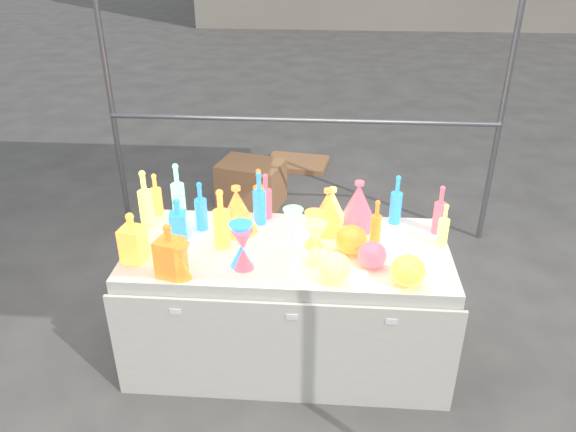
# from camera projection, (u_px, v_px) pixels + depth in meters

# --- Properties ---
(ground) EXTENTS (80.00, 80.00, 0.00)m
(ground) POSITION_uv_depth(u_px,v_px,m) (288.00, 350.00, 3.50)
(ground) COLOR #66635E
(ground) RESTS_ON ground
(display_table) EXTENTS (1.84, 0.83, 0.75)m
(display_table) POSITION_uv_depth(u_px,v_px,m) (288.00, 302.00, 3.31)
(display_table) COLOR silver
(display_table) RESTS_ON ground
(cardboard_box_closed) EXTENTS (0.65, 0.54, 0.41)m
(cardboard_box_closed) POSITION_uv_depth(u_px,v_px,m) (251.00, 183.00, 5.18)
(cardboard_box_closed) COLOR #B27A50
(cardboard_box_closed) RESTS_ON ground
(cardboard_box_flat) EXTENTS (0.70, 0.55, 0.05)m
(cardboard_box_flat) POSITION_uv_depth(u_px,v_px,m) (297.00, 163.00, 6.05)
(cardboard_box_flat) COLOR #B27A50
(cardboard_box_flat) RESTS_ON ground
(bottle_0) EXTENTS (0.09, 0.09, 0.27)m
(bottle_0) POSITION_uv_depth(u_px,v_px,m) (156.00, 194.00, 3.43)
(bottle_0) COLOR red
(bottle_0) RESTS_ON display_table
(bottle_1) EXTENTS (0.09, 0.09, 0.30)m
(bottle_1) POSITION_uv_depth(u_px,v_px,m) (201.00, 206.00, 3.26)
(bottle_1) COLOR #167A32
(bottle_1) RESTS_ON display_table
(bottle_2) EXTENTS (0.08, 0.08, 0.32)m
(bottle_2) POSITION_uv_depth(u_px,v_px,m) (259.00, 193.00, 3.39)
(bottle_2) COLOR orange
(bottle_2) RESTS_ON display_table
(bottle_3) EXTENTS (0.09, 0.09, 0.29)m
(bottle_3) POSITION_uv_depth(u_px,v_px,m) (266.00, 196.00, 3.39)
(bottle_3) COLOR #1D1FAE
(bottle_3) RESTS_ON display_table
(bottle_4) EXTENTS (0.10, 0.10, 0.36)m
(bottle_4) POSITION_uv_depth(u_px,v_px,m) (145.00, 199.00, 3.28)
(bottle_4) COLOR teal
(bottle_4) RESTS_ON display_table
(bottle_5) EXTENTS (0.10, 0.10, 0.37)m
(bottle_5) POSITION_uv_depth(u_px,v_px,m) (178.00, 192.00, 3.35)
(bottle_5) COLOR #C5278B
(bottle_5) RESTS_ON display_table
(bottle_6) EXTENTS (0.10, 0.10, 0.35)m
(bottle_6) POSITION_uv_depth(u_px,v_px,m) (221.00, 218.00, 3.08)
(bottle_6) COLOR red
(bottle_6) RESTS_ON display_table
(bottle_7) EXTENTS (0.09, 0.09, 0.33)m
(bottle_7) POSITION_uv_depth(u_px,v_px,m) (259.00, 198.00, 3.32)
(bottle_7) COLOR #167A32
(bottle_7) RESTS_ON display_table
(decanter_0) EXTENTS (0.14, 0.14, 0.29)m
(decanter_0) POSITION_uv_depth(u_px,v_px,m) (132.00, 237.00, 2.96)
(decanter_0) COLOR red
(decanter_0) RESTS_ON display_table
(decanter_1) EXTENTS (0.15, 0.15, 0.30)m
(decanter_1) POSITION_uv_depth(u_px,v_px,m) (170.00, 250.00, 2.83)
(decanter_1) COLOR orange
(decanter_1) RESTS_ON display_table
(decanter_2) EXTENTS (0.11, 0.11, 0.24)m
(decanter_2) POSITION_uv_depth(u_px,v_px,m) (178.00, 218.00, 3.19)
(decanter_2) COLOR #167A32
(decanter_2) RESTS_ON display_table
(hourglass_0) EXTENTS (0.12, 0.12, 0.20)m
(hourglass_0) POSITION_uv_depth(u_px,v_px,m) (181.00, 261.00, 2.83)
(hourglass_0) COLOR orange
(hourglass_0) RESTS_ON display_table
(hourglass_1) EXTENTS (0.12, 0.12, 0.22)m
(hourglass_1) POSITION_uv_depth(u_px,v_px,m) (243.00, 249.00, 2.91)
(hourglass_1) COLOR #1D1FAE
(hourglass_1) RESTS_ON display_table
(hourglass_2) EXTENTS (0.15, 0.15, 0.24)m
(hourglass_2) POSITION_uv_depth(u_px,v_px,m) (316.00, 243.00, 2.94)
(hourglass_2) COLOR teal
(hourglass_2) RESTS_ON display_table
(hourglass_3) EXTENTS (0.15, 0.15, 0.23)m
(hourglass_3) POSITION_uv_depth(u_px,v_px,m) (293.00, 227.00, 3.11)
(hourglass_3) COLOR #C5278B
(hourglass_3) RESTS_ON display_table
(hourglass_4) EXTENTS (0.11, 0.11, 0.22)m
(hourglass_4) POSITION_uv_depth(u_px,v_px,m) (314.00, 229.00, 3.10)
(hourglass_4) COLOR red
(hourglass_4) RESTS_ON display_table
(hourglass_5) EXTENTS (0.15, 0.15, 0.25)m
(hourglass_5) POSITION_uv_depth(u_px,v_px,m) (241.00, 245.00, 2.93)
(hourglass_5) COLOR #167A32
(hourglass_5) RESTS_ON display_table
(globe_0) EXTENTS (0.19, 0.19, 0.14)m
(globe_0) POSITION_uv_depth(u_px,v_px,m) (408.00, 272.00, 2.80)
(globe_0) COLOR red
(globe_0) RESTS_ON display_table
(globe_1) EXTENTS (0.22, 0.22, 0.14)m
(globe_1) POSITION_uv_depth(u_px,v_px,m) (335.00, 269.00, 2.83)
(globe_1) COLOR teal
(globe_1) RESTS_ON display_table
(globe_2) EXTENTS (0.23, 0.23, 0.14)m
(globe_2) POSITION_uv_depth(u_px,v_px,m) (351.00, 241.00, 3.07)
(globe_2) COLOR orange
(globe_2) RESTS_ON display_table
(globe_3) EXTENTS (0.20, 0.20, 0.12)m
(globe_3) POSITION_uv_depth(u_px,v_px,m) (372.00, 256.00, 2.95)
(globe_3) COLOR #1D1FAE
(globe_3) RESTS_ON display_table
(lampshade_0) EXTENTS (0.29, 0.29, 0.28)m
(lampshade_0) POSITION_uv_depth(u_px,v_px,m) (237.00, 209.00, 3.25)
(lampshade_0) COLOR gold
(lampshade_0) RESTS_ON display_table
(lampshade_1) EXTENTS (0.23, 0.23, 0.27)m
(lampshade_1) POSITION_uv_depth(u_px,v_px,m) (328.00, 210.00, 3.26)
(lampshade_1) COLOR gold
(lampshade_1) RESTS_ON display_table
(lampshade_2) EXTENTS (0.32, 0.32, 0.29)m
(lampshade_2) POSITION_uv_depth(u_px,v_px,m) (358.00, 204.00, 3.29)
(lampshade_2) COLOR #1D1FAE
(lampshade_2) RESTS_ON display_table
(lampshade_3) EXTENTS (0.27, 0.27, 0.25)m
(lampshade_3) POSITION_uv_depth(u_px,v_px,m) (332.00, 207.00, 3.31)
(lampshade_3) COLOR teal
(lampshade_3) RESTS_ON display_table
(bottle_8) EXTENTS (0.09, 0.09, 0.31)m
(bottle_8) POSITION_uv_depth(u_px,v_px,m) (396.00, 200.00, 3.32)
(bottle_8) COLOR #167A32
(bottle_8) RESTS_ON display_table
(bottle_9) EXTENTS (0.08, 0.08, 0.27)m
(bottle_9) POSITION_uv_depth(u_px,v_px,m) (376.00, 222.00, 3.12)
(bottle_9) COLOR orange
(bottle_9) RESTS_ON display_table
(bottle_10) EXTENTS (0.07, 0.07, 0.30)m
(bottle_10) POSITION_uv_depth(u_px,v_px,m) (440.00, 210.00, 3.22)
(bottle_10) COLOR #1D1FAE
(bottle_10) RESTS_ON display_table
(bottle_11) EXTENTS (0.08, 0.08, 0.26)m
(bottle_11) POSITION_uv_depth(u_px,v_px,m) (444.00, 225.00, 3.10)
(bottle_11) COLOR teal
(bottle_11) RESTS_ON display_table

